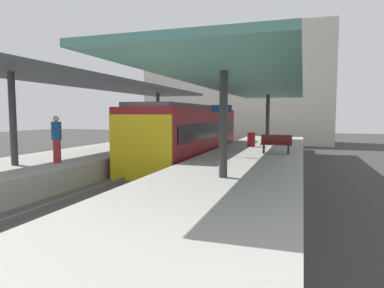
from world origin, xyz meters
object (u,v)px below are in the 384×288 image
platform_bench (276,143)px  passenger_near_bench (119,132)px  commuter_train (189,134)px  platform_sign (221,119)px  litter_bin (251,140)px  passenger_mid_platform (57,138)px

platform_bench → passenger_near_bench: bearing=-179.2°
commuter_train → platform_sign: size_ratio=5.31×
litter_bin → passenger_near_bench: (-6.54, -3.10, 0.46)m
passenger_near_bench → commuter_train: bearing=26.8°
commuter_train → platform_bench: size_ratio=8.38×
commuter_train → passenger_near_bench: (-3.32, -1.68, 0.13)m
platform_bench → platform_sign: bearing=-144.0°
commuter_train → platform_bench: bearing=-18.0°
commuter_train → passenger_mid_platform: (-2.73, -7.21, 0.19)m
platform_bench → platform_sign: 2.97m
litter_bin → passenger_mid_platform: passenger_mid_platform is taller
passenger_mid_platform → passenger_near_bench: bearing=96.1°
commuter_train → passenger_mid_platform: commuter_train is taller
passenger_mid_platform → litter_bin: bearing=55.4°
commuter_train → litter_bin: size_ratio=14.67×
litter_bin → passenger_mid_platform: bearing=-124.6°
passenger_near_bench → platform_bench: bearing=0.8°
commuter_train → litter_bin: bearing=23.9°
commuter_train → platform_sign: commuter_train is taller
platform_bench → litter_bin: 3.38m
commuter_train → litter_bin: commuter_train is taller
platform_sign → passenger_near_bench: bearing=165.8°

